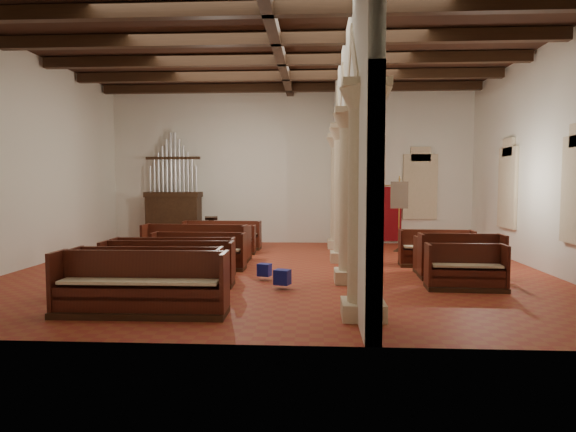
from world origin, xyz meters
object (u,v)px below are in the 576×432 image
Objects in this scene: nave_pew_0 at (141,294)px; aisle_pew_0 at (466,274)px; processional_banner at (399,228)px; pipe_organ at (174,208)px; lectern at (211,234)px.

aisle_pew_0 is (6.42, 2.40, -0.03)m from nave_pew_0.
aisle_pew_0 is at bearing -82.14° from processional_banner.
processional_banner is at bearing 53.67° from nave_pew_0.
pipe_organ is at bearing 171.58° from processional_banner.
processional_banner is 1.49× the size of aisle_pew_0.
pipe_organ is at bearing 102.70° from nave_pew_0.
lectern is 0.37× the size of nave_pew_0.
aisle_pew_0 is at bearing -41.01° from pipe_organ.
lectern reaches higher than aisle_pew_0.
processional_banner is at bearing 97.08° from aisle_pew_0.
lectern reaches higher than nave_pew_0.
lectern is 9.85m from aisle_pew_0.
pipe_organ reaches higher than aisle_pew_0.
lectern is at bearing -27.32° from pipe_organ.
pipe_organ is 1.70× the size of processional_banner.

